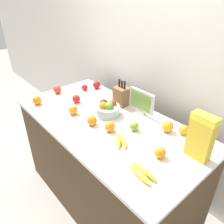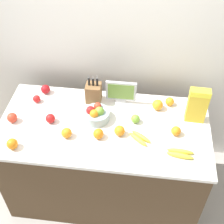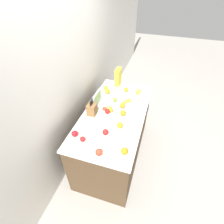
# 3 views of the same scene
# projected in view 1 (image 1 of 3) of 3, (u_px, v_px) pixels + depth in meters

# --- Properties ---
(ground_plane) EXTENTS (14.00, 14.00, 0.00)m
(ground_plane) POSITION_uv_depth(u_px,v_px,m) (107.00, 196.00, 2.25)
(ground_plane) COLOR gray
(wall_back) EXTENTS (9.00, 0.06, 2.60)m
(wall_back) POSITION_uv_depth(u_px,v_px,m) (160.00, 60.00, 1.97)
(wall_back) COLOR silver
(wall_back) RESTS_ON ground_plane
(counter) EXTENTS (1.69, 0.85, 0.92)m
(counter) POSITION_uv_depth(u_px,v_px,m) (107.00, 162.00, 2.02)
(counter) COLOR #4C3823
(counter) RESTS_ON ground_plane
(knife_block) EXTENTS (0.13, 0.12, 0.27)m
(knife_block) POSITION_uv_depth(u_px,v_px,m) (122.00, 96.00, 2.00)
(knife_block) COLOR brown
(knife_block) RESTS_ON counter
(small_monitor) EXTENTS (0.26, 0.03, 0.21)m
(small_monitor) POSITION_uv_depth(u_px,v_px,m) (141.00, 102.00, 1.84)
(small_monitor) COLOR #B7B7BC
(small_monitor) RESTS_ON counter
(cereal_box) EXTENTS (0.16, 0.08, 0.31)m
(cereal_box) POSITION_uv_depth(u_px,v_px,m) (201.00, 135.00, 1.33)
(cereal_box) COLOR gold
(cereal_box) RESTS_ON counter
(fruit_bowl) EXTENTS (0.21, 0.21, 0.13)m
(fruit_bowl) POSITION_uv_depth(u_px,v_px,m) (107.00, 109.00, 1.85)
(fruit_bowl) COLOR #99B2B7
(fruit_bowl) RESTS_ON counter
(banana_bunch_left) EXTENTS (0.20, 0.10, 0.04)m
(banana_bunch_left) POSITION_uv_depth(u_px,v_px,m) (142.00, 172.00, 1.27)
(banana_bunch_left) COLOR yellow
(banana_bunch_left) RESTS_ON counter
(banana_bunch_right) EXTENTS (0.19, 0.17, 0.04)m
(banana_bunch_right) POSITION_uv_depth(u_px,v_px,m) (121.00, 140.00, 1.53)
(banana_bunch_right) COLOR yellow
(banana_bunch_right) RESTS_ON counter
(apple_near_bananas) EXTENTS (0.07, 0.07, 0.07)m
(apple_near_bananas) POSITION_uv_depth(u_px,v_px,m) (134.00, 126.00, 1.66)
(apple_near_bananas) COLOR #6B9E33
(apple_near_bananas) RESTS_ON counter
(apple_front) EXTENTS (0.08, 0.08, 0.08)m
(apple_front) POSITION_uv_depth(u_px,v_px,m) (97.00, 85.00, 2.34)
(apple_front) COLOR #A31419
(apple_front) RESTS_ON counter
(apple_rightmost) EXTENTS (0.07, 0.07, 0.07)m
(apple_rightmost) POSITION_uv_depth(u_px,v_px,m) (85.00, 87.00, 2.30)
(apple_rightmost) COLOR red
(apple_rightmost) RESTS_ON counter
(apple_middle) EXTENTS (0.08, 0.08, 0.08)m
(apple_middle) POSITION_uv_depth(u_px,v_px,m) (57.00, 89.00, 2.23)
(apple_middle) COLOR red
(apple_middle) RESTS_ON counter
(apple_leftmost) EXTENTS (0.08, 0.08, 0.08)m
(apple_leftmost) POSITION_uv_depth(u_px,v_px,m) (76.00, 99.00, 2.05)
(apple_leftmost) COLOR red
(apple_leftmost) RESTS_ON counter
(orange_mid_left) EXTENTS (0.08, 0.08, 0.08)m
(orange_mid_left) POSITION_uv_depth(u_px,v_px,m) (92.00, 120.00, 1.72)
(orange_mid_left) COLOR orange
(orange_mid_left) RESTS_ON counter
(orange_back_center) EXTENTS (0.08, 0.08, 0.08)m
(orange_back_center) POSITION_uv_depth(u_px,v_px,m) (73.00, 110.00, 1.86)
(orange_back_center) COLOR orange
(orange_back_center) RESTS_ON counter
(orange_by_cereal) EXTENTS (0.08, 0.08, 0.08)m
(orange_by_cereal) POSITION_uv_depth(u_px,v_px,m) (37.00, 100.00, 2.02)
(orange_by_cereal) COLOR orange
(orange_by_cereal) RESTS_ON counter
(orange_front_left) EXTENTS (0.08, 0.08, 0.08)m
(orange_front_left) POSITION_uv_depth(u_px,v_px,m) (110.00, 126.00, 1.64)
(orange_front_left) COLOR orange
(orange_front_left) RESTS_ON counter
(orange_front_center) EXTENTS (0.08, 0.08, 0.08)m
(orange_front_center) POSITION_uv_depth(u_px,v_px,m) (160.00, 152.00, 1.39)
(orange_front_center) COLOR orange
(orange_front_center) RESTS_ON counter
(orange_near_bowl) EXTENTS (0.09, 0.09, 0.09)m
(orange_near_bowl) POSITION_uv_depth(u_px,v_px,m) (167.00, 126.00, 1.64)
(orange_near_bowl) COLOR orange
(orange_near_bowl) RESTS_ON counter
(orange_mid_right) EXTENTS (0.07, 0.07, 0.07)m
(orange_mid_right) POSITION_uv_depth(u_px,v_px,m) (184.00, 130.00, 1.61)
(orange_mid_right) COLOR orange
(orange_mid_right) RESTS_ON counter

